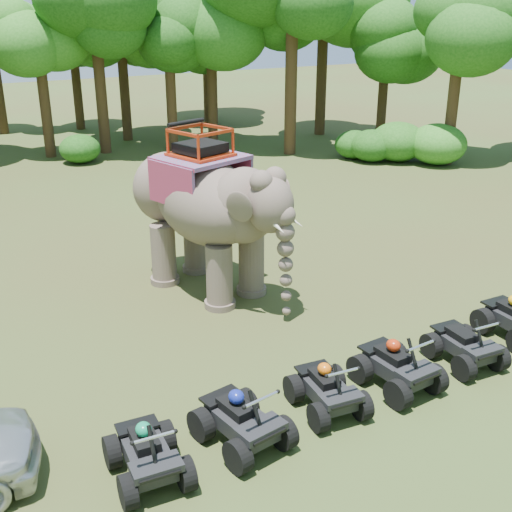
{
  "coord_description": "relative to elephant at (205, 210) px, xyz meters",
  "views": [
    {
      "loc": [
        -6.54,
        -10.42,
        7.23
      ],
      "look_at": [
        0.0,
        1.2,
        1.9
      ],
      "focal_mm": 45.0,
      "sensor_mm": 36.0,
      "label": 1
    }
  ],
  "objects": [
    {
      "name": "ground",
      "position": [
        -0.06,
        -3.99,
        -2.2
      ],
      "size": [
        110.0,
        110.0,
        0.0
      ],
      "primitive_type": "plane",
      "color": "#47381E",
      "rests_on": "ground"
    },
    {
      "name": "elephant",
      "position": [
        0.0,
        0.0,
        0.0
      ],
      "size": [
        3.74,
        5.67,
        4.39
      ],
      "primitive_type": null,
      "rotation": [
        0.0,
        0.0,
        0.3
      ],
      "color": "brown",
      "rests_on": "ground"
    },
    {
      "name": "atv_0",
      "position": [
        -4.02,
        -6.25,
        -1.61
      ],
      "size": [
        1.27,
        1.67,
        1.17
      ],
      "primitive_type": null,
      "rotation": [
        0.0,
        0.0,
        -0.07
      ],
      "color": "black",
      "rests_on": "ground"
    },
    {
      "name": "atv_1",
      "position": [
        -2.29,
        -6.24,
        -1.58
      ],
      "size": [
        1.46,
        1.83,
        1.23
      ],
      "primitive_type": null,
      "rotation": [
        0.0,
        0.0,
        0.16
      ],
      "color": "black",
      "rests_on": "ground"
    },
    {
      "name": "atv_2",
      "position": [
        -0.42,
        -6.15,
        -1.63
      ],
      "size": [
        1.27,
        1.65,
        1.14
      ],
      "primitive_type": null,
      "rotation": [
        0.0,
        0.0,
        -0.1
      ],
      "color": "black",
      "rests_on": "ground"
    },
    {
      "name": "atv_3",
      "position": [
        1.24,
        -6.2,
        -1.58
      ],
      "size": [
        1.32,
        1.74,
        1.23
      ],
      "primitive_type": null,
      "rotation": [
        0.0,
        0.0,
        0.07
      ],
      "color": "black",
      "rests_on": "ground"
    },
    {
      "name": "atv_4",
      "position": [
        3.1,
        -6.21,
        -1.62
      ],
      "size": [
        1.24,
        1.63,
        1.16
      ],
      "primitive_type": null,
      "rotation": [
        0.0,
        0.0,
        -0.07
      ],
      "color": "black",
      "rests_on": "ground"
    },
    {
      "name": "tree_0",
      "position": [
        -0.06,
        17.99,
        1.34
      ],
      "size": [
        4.95,
        4.95,
        7.07
      ],
      "primitive_type": null,
      "color": "#195114",
      "rests_on": "ground"
    },
    {
      "name": "tree_1",
      "position": [
        4.63,
        20.07,
        1.53
      ],
      "size": [
        5.21,
        5.21,
        7.45
      ],
      "primitive_type": null,
      "color": "#195114",
      "rests_on": "ground"
    },
    {
      "name": "tree_2",
      "position": [
        8.23,
        16.65,
        1.43
      ],
      "size": [
        5.08,
        5.08,
        7.26
      ],
      "primitive_type": null,
      "color": "#195114",
      "rests_on": "ground"
    },
    {
      "name": "tree_3",
      "position": [
        10.64,
        12.74,
        2.6
      ],
      "size": [
        6.71,
        6.71,
        9.58
      ],
      "primitive_type": null,
      "color": "#195114",
      "rests_on": "ground"
    },
    {
      "name": "tree_4",
      "position": [
        16.98,
        13.36,
        1.37
      ],
      "size": [
        4.99,
        4.99,
        7.13
      ],
      "primitive_type": null,
      "color": "#195114",
      "rests_on": "ground"
    },
    {
      "name": "tree_5",
      "position": [
        16.04,
        7.31,
        1.48
      ],
      "size": [
        5.14,
        5.14,
        7.35
      ],
      "primitive_type": null,
      "color": "#195114",
      "rests_on": "ground"
    },
    {
      "name": "tree_30",
      "position": [
        14.87,
        16.21,
        2.65
      ],
      "size": [
        6.78,
        6.78,
        9.69
      ],
      "primitive_type": null,
      "color": "#195114",
      "rests_on": "ground"
    },
    {
      "name": "tree_32",
      "position": [
        3.22,
        24.63,
        1.46
      ],
      "size": [
        5.12,
        5.12,
        7.32
      ],
      "primitive_type": null,
      "color": "#195114",
      "rests_on": "ground"
    },
    {
      "name": "tree_33",
      "position": [
        10.87,
        22.0,
        1.44
      ],
      "size": [
        5.08,
        5.08,
        7.26
      ],
      "primitive_type": null,
      "color": "#195114",
      "rests_on": "ground"
    },
    {
      "name": "tree_35",
      "position": [
        2.6,
        17.56,
        1.92
      ],
      "size": [
        5.76,
        5.76,
        8.24
      ],
      "primitive_type": null,
      "color": "#195114",
      "rests_on": "ground"
    },
    {
      "name": "tree_36",
      "position": [
        10.84,
        22.7,
        2.06
      ],
      "size": [
        5.96,
        5.96,
        8.51
      ],
      "primitive_type": null,
      "color": "#195114",
      "rests_on": "ground"
    },
    {
      "name": "tree_40",
      "position": [
        5.85,
        16.45,
        1.42
      ],
      "size": [
        5.07,
        5.07,
        7.24
      ],
      "primitive_type": null,
      "color": "#195114",
      "rests_on": "ground"
    },
    {
      "name": "tree_43",
      "position": [
        11.75,
        24.37,
        2.66
      ],
      "size": [
        6.79,
        6.79,
        9.7
      ],
      "primitive_type": null,
      "color": "#195114",
      "rests_on": "ground"
    }
  ]
}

